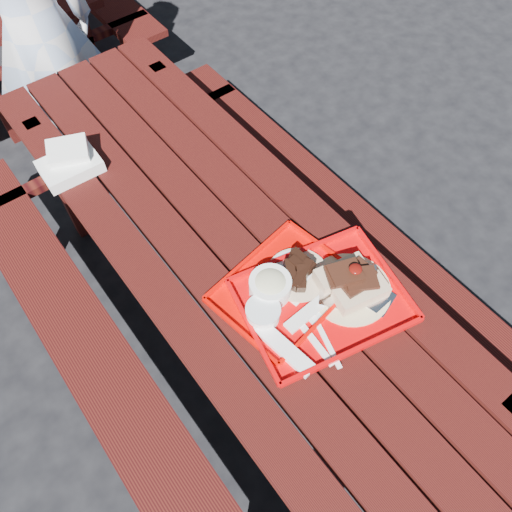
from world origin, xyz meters
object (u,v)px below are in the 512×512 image
at_px(picnic_table_near, 232,267).
at_px(far_tray, 285,290).
at_px(person, 36,30).
at_px(near_tray, 319,291).

relative_size(picnic_table_near, far_tray, 5.15).
bearing_deg(picnic_table_near, person, 91.16).
distance_m(near_tray, far_tray, 0.11).
bearing_deg(near_tray, person, 93.66).
relative_size(near_tray, person, 0.36).
relative_size(picnic_table_near, person, 1.51).
bearing_deg(near_tray, picnic_table_near, 103.75).
distance_m(near_tray, person, 1.84).
height_order(picnic_table_near, person, person).
bearing_deg(picnic_table_near, far_tray, -87.43).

